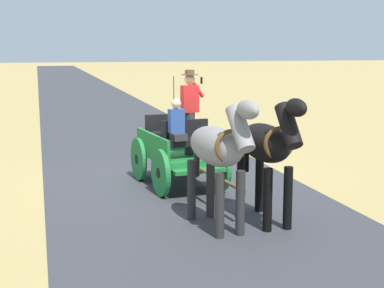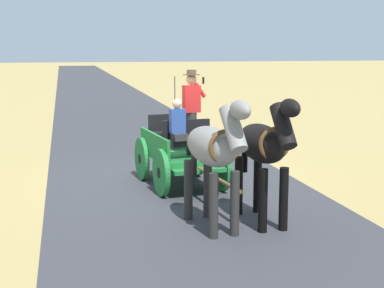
% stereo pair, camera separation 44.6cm
% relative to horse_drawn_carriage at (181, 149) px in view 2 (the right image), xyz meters
% --- Properties ---
extents(ground_plane, '(200.00, 200.00, 0.00)m').
position_rel_horse_drawn_carriage_xyz_m(ground_plane, '(0.09, -0.53, -0.82)').
color(ground_plane, tan).
extents(road_surface, '(5.52, 160.00, 0.01)m').
position_rel_horse_drawn_carriage_xyz_m(road_surface, '(0.09, -0.53, -0.81)').
color(road_surface, '#38383D').
rests_on(road_surface, ground).
extents(horse_drawn_carriage, '(1.68, 4.52, 2.50)m').
position_rel_horse_drawn_carriage_xyz_m(horse_drawn_carriage, '(0.00, 0.00, 0.00)').
color(horse_drawn_carriage, '#1E7233').
rests_on(horse_drawn_carriage, ground).
extents(horse_near_side, '(0.66, 2.13, 2.21)m').
position_rel_horse_drawn_carriage_xyz_m(horse_near_side, '(-0.80, 2.96, 0.51)').
color(horse_near_side, black).
rests_on(horse_near_side, ground).
extents(horse_off_side, '(0.79, 2.15, 2.21)m').
position_rel_horse_drawn_carriage_xyz_m(horse_off_side, '(0.09, 3.06, 0.51)').
color(horse_off_side, gray).
rests_on(horse_off_side, ground).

